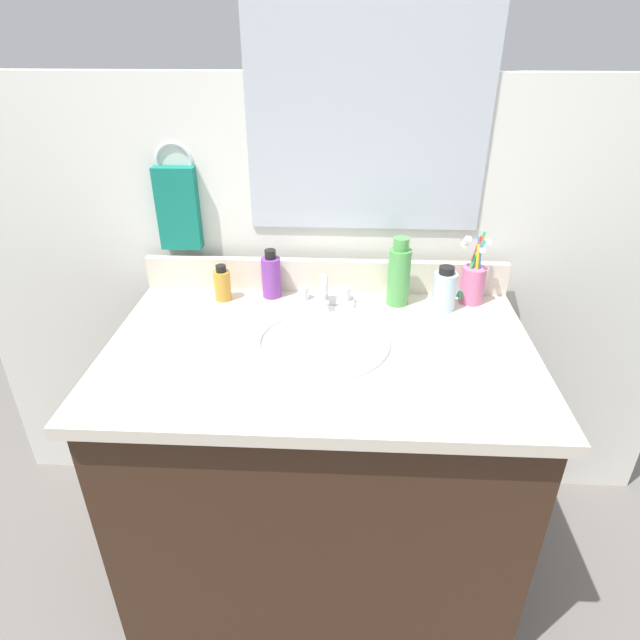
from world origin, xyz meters
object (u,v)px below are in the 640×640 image
object	(u,v)px
bottle_oil_amber	(222,284)
bottle_cream_purple	(271,276)
faucet	(324,295)
bottle_gel_clear	(444,290)
bottle_toner_green	(399,274)
cup_pink	(472,282)
hand_towel	(178,209)

from	to	relation	value
bottle_oil_amber	bottle_cream_purple	size ratio (longest dim) A/B	0.74
faucet	bottle_gel_clear	world-z (taller)	bottle_gel_clear
bottle_gel_clear	bottle_cream_purple	distance (m)	0.46
bottle_oil_amber	bottle_toner_green	world-z (taller)	bottle_toner_green
bottle_oil_amber	bottle_gel_clear	size ratio (longest dim) A/B	0.83
faucet	cup_pink	world-z (taller)	cup_pink
faucet	bottle_toner_green	bearing A→B (deg)	5.16
bottle_toner_green	bottle_cream_purple	distance (m)	0.34
bottle_oil_amber	bottle_cream_purple	distance (m)	0.13
bottle_cream_purple	cup_pink	xyz separation A→B (m)	(0.53, -0.01, -0.00)
bottle_oil_amber	hand_towel	bearing A→B (deg)	143.16
bottle_toner_green	cup_pink	distance (m)	0.20
faucet	bottle_toner_green	world-z (taller)	bottle_toner_green
bottle_gel_clear	bottle_cream_purple	bearing A→B (deg)	173.49
hand_towel	bottle_toner_green	xyz separation A→B (m)	(0.59, -0.09, -0.14)
hand_towel	bottle_cream_purple	bearing A→B (deg)	-14.70
faucet	cup_pink	size ratio (longest dim) A/B	0.82
hand_towel	faucet	distance (m)	0.45
hand_towel	bottle_oil_amber	xyz separation A→B (m)	(0.12, -0.09, -0.18)
bottle_gel_clear	bottle_toner_green	distance (m)	0.12
bottle_gel_clear	bottle_oil_amber	bearing A→B (deg)	177.49
bottle_cream_purple	cup_pink	world-z (taller)	cup_pink
cup_pink	hand_towel	bearing A→B (deg)	174.58
bottle_toner_green	bottle_cream_purple	size ratio (longest dim) A/B	1.37
bottle_oil_amber	bottle_cream_purple	world-z (taller)	bottle_cream_purple
bottle_toner_green	cup_pink	xyz separation A→B (m)	(0.20, 0.02, -0.02)
cup_pink	faucet	bearing A→B (deg)	-174.86
hand_towel	bottle_gel_clear	size ratio (longest dim) A/B	1.86
bottle_oil_amber	cup_pink	size ratio (longest dim) A/B	0.50
bottle_gel_clear	bottle_toner_green	world-z (taller)	bottle_toner_green
hand_towel	bottle_cream_purple	size ratio (longest dim) A/B	1.64
bottle_oil_amber	cup_pink	distance (m)	0.66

